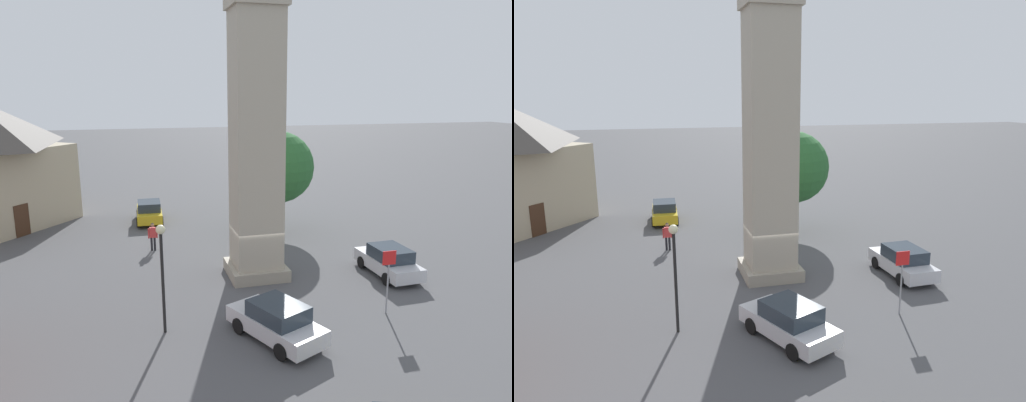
# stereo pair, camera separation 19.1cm
# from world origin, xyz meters

# --- Properties ---
(ground_plane) EXTENTS (200.00, 200.00, 0.00)m
(ground_plane) POSITION_xyz_m (0.00, 0.00, 0.00)
(ground_plane) COLOR #4C4C4F
(clock_tower) EXTENTS (3.46, 3.46, 22.49)m
(clock_tower) POSITION_xyz_m (0.00, 0.00, 13.19)
(clock_tower) COLOR gray
(clock_tower) RESTS_ON ground
(car_silver_kerb) EXTENTS (1.93, 4.19, 1.53)m
(car_silver_kerb) POSITION_xyz_m (6.57, -1.75, 0.76)
(car_silver_kerb) COLOR silver
(car_silver_kerb) RESTS_ON ground
(car_red_corner) EXTENTS (1.89, 4.17, 1.53)m
(car_red_corner) POSITION_xyz_m (-4.81, 11.84, 0.76)
(car_red_corner) COLOR gold
(car_red_corner) RESTS_ON ground
(car_white_side) EXTENTS (3.23, 4.46, 1.53)m
(car_white_side) POSITION_xyz_m (-0.95, -6.53, 0.76)
(car_white_side) COLOR silver
(car_white_side) RESTS_ON ground
(pedestrian) EXTENTS (0.56, 0.23, 1.69)m
(pedestrian) POSITION_xyz_m (-4.90, 5.27, 1.01)
(pedestrian) COLOR black
(pedestrian) RESTS_ON ground
(tree) EXTENTS (4.68, 4.68, 6.73)m
(tree) POSITION_xyz_m (3.40, 7.09, 4.38)
(tree) COLOR brown
(tree) RESTS_ON ground
(lamp_post) EXTENTS (0.36, 0.36, 4.39)m
(lamp_post) POSITION_xyz_m (-5.00, -4.87, 2.99)
(lamp_post) COLOR black
(lamp_post) RESTS_ON ground
(road_sign) EXTENTS (0.60, 0.07, 2.80)m
(road_sign) POSITION_xyz_m (4.24, -5.64, 1.90)
(road_sign) COLOR gray
(road_sign) RESTS_ON ground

